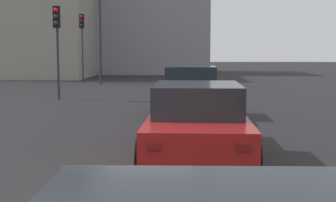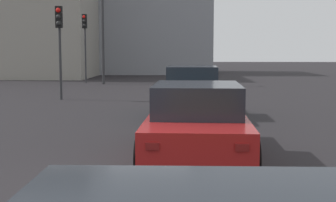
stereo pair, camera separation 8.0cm
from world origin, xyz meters
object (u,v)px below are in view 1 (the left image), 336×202
Objects in this scene: car_teal_left_lead at (191,92)px; car_red_left_second at (197,122)px; traffic_light_near_left at (82,34)px; traffic_light_near_right at (57,33)px.

car_red_left_second is (-5.94, 0.03, -0.05)m from car_teal_left_lead.
car_red_left_second is 1.07× the size of traffic_light_near_left.
traffic_light_near_left is (15.14, 6.59, 2.39)m from car_teal_left_lead.
car_red_left_second is at bearing 25.43° from traffic_light_near_right.
traffic_light_near_right is at bearing 11.74° from traffic_light_near_left.
traffic_light_near_left is at bearing 24.94° from car_teal_left_lead.
traffic_light_near_left is (21.08, 6.56, 2.44)m from car_red_left_second.
traffic_light_near_right is at bearing 28.98° from car_red_left_second.
traffic_light_near_right reaches higher than car_teal_left_lead.
car_red_left_second is 12.15m from traffic_light_near_right.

